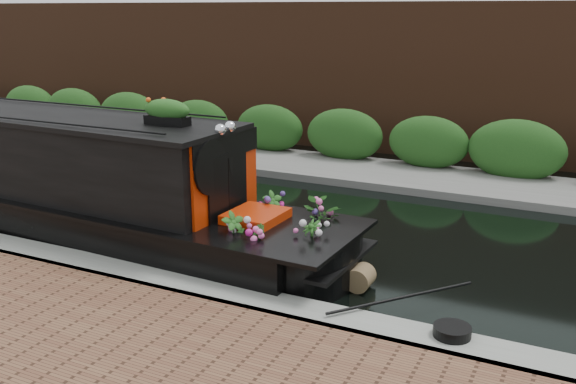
% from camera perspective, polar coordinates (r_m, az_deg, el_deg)
% --- Properties ---
extents(ground, '(80.00, 80.00, 0.00)m').
position_cam_1_polar(ground, '(12.07, -4.26, -2.49)').
color(ground, black).
rests_on(ground, ground).
extents(near_bank_coping, '(40.00, 0.60, 0.50)m').
position_cam_1_polar(near_bank_coping, '(9.57, -14.36, -8.05)').
color(near_bank_coping, gray).
rests_on(near_bank_coping, ground).
extents(far_bank_path, '(40.00, 2.40, 0.34)m').
position_cam_1_polar(far_bank_path, '(15.69, 3.51, 1.87)').
color(far_bank_path, slate).
rests_on(far_bank_path, ground).
extents(far_hedge, '(40.00, 1.10, 2.80)m').
position_cam_1_polar(far_hedge, '(16.50, 4.72, 2.56)').
color(far_hedge, '#224F1A').
rests_on(far_hedge, ground).
extents(far_brick_wall, '(40.00, 1.00, 8.00)m').
position_cam_1_polar(far_brick_wall, '(18.42, 7.13, 3.91)').
color(far_brick_wall, '#4E2B1A').
rests_on(far_brick_wall, ground).
extents(narrowboat, '(11.63, 2.45, 2.71)m').
position_cam_1_polar(narrowboat, '(12.29, -21.40, 0.68)').
color(narrowboat, black).
rests_on(narrowboat, ground).
extents(rope_fender, '(0.35, 0.36, 0.35)m').
position_cam_1_polar(rope_fender, '(9.15, 6.47, -7.59)').
color(rope_fender, brown).
rests_on(rope_fender, ground).
extents(coiled_mooring_rope, '(0.43, 0.43, 0.12)m').
position_cam_1_polar(coiled_mooring_rope, '(7.64, 14.38, -11.90)').
color(coiled_mooring_rope, black).
rests_on(coiled_mooring_rope, near_bank_coping).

